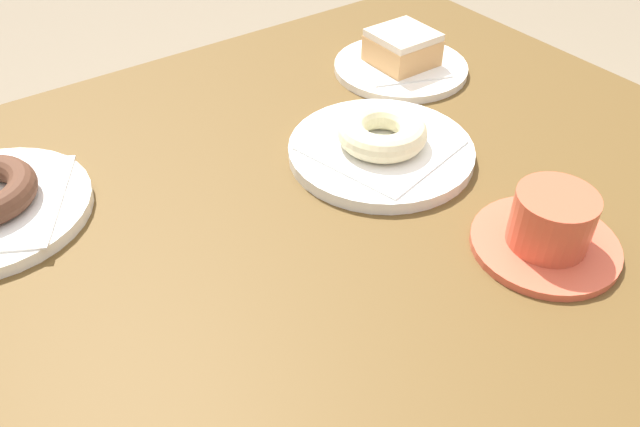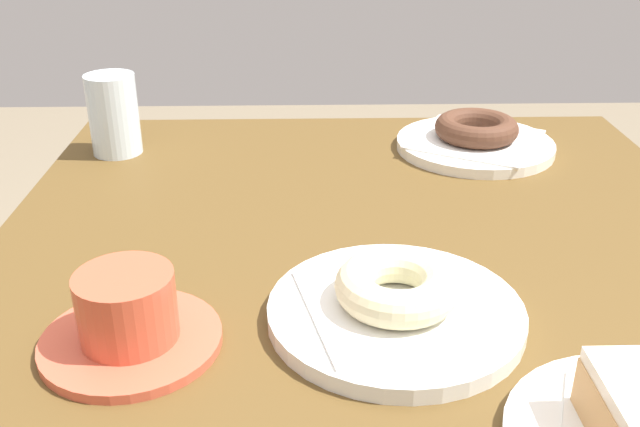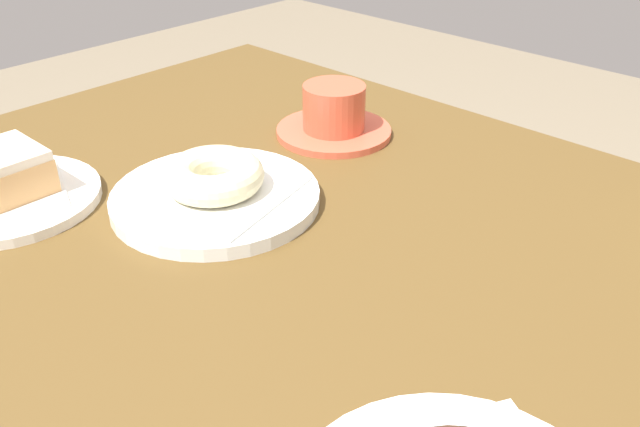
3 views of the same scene
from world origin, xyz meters
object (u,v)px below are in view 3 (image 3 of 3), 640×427
Objects in this scene: plate_sugar_ring at (216,198)px; coffee_cup at (334,115)px; donut_sugar_ring at (214,175)px; plate_glazed_square at (8,199)px; donut_glazed_square at (1,172)px.

plate_sugar_ring is 1.49× the size of coffee_cup.
plate_sugar_ring is 2.09× the size of donut_sugar_ring.
plate_sugar_ring is (-0.17, -0.16, 0.00)m from plate_glazed_square.
donut_sugar_ring is 0.23m from coffee_cup.
donut_sugar_ring is at bearing -137.23° from plate_glazed_square.
coffee_cup reaches higher than plate_sugar_ring.
donut_glazed_square is 0.78× the size of donut_sugar_ring.
coffee_cup is (-0.14, -0.39, -0.01)m from donut_glazed_square.
coffee_cup reaches higher than donut_glazed_square.
plate_sugar_ring is at bearing 97.92° from coffee_cup.
donut_glazed_square is at bearing 42.77° from plate_sugar_ring.
plate_glazed_square is 0.23m from plate_sugar_ring.
plate_glazed_square is 0.23m from donut_sugar_ring.
plate_glazed_square is at bearing 42.77° from plate_sugar_ring.
coffee_cup is at bearing -82.08° from plate_sugar_ring.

